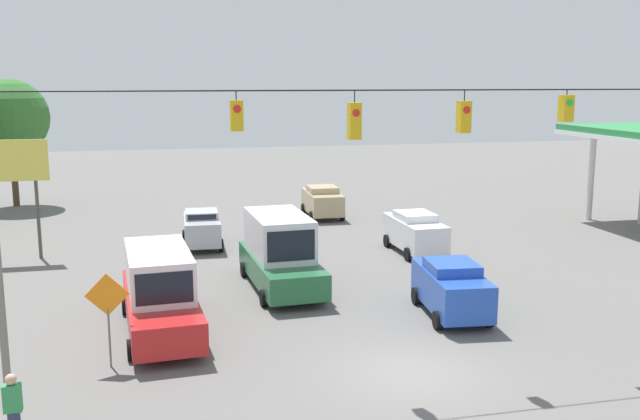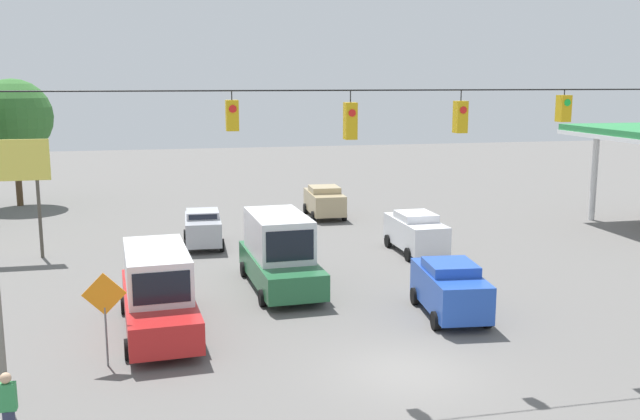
# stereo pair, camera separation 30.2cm
# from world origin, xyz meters

# --- Properties ---
(ground_plane) EXTENTS (140.00, 140.00, 0.00)m
(ground_plane) POSITION_xyz_m (0.00, 0.00, 0.00)
(ground_plane) COLOR #605E5B
(overhead_signal_span) EXTENTS (21.98, 0.38, 8.70)m
(overhead_signal_span) POSITION_xyz_m (0.03, -0.42, 5.53)
(overhead_signal_span) COLOR slate
(overhead_signal_span) RESTS_ON ground_plane
(box_truck_red_parked_shoulder) EXTENTS (2.77, 7.01, 2.75)m
(box_truck_red_parked_shoulder) POSITION_xyz_m (6.95, -5.23, 1.36)
(box_truck_red_parked_shoulder) COLOR red
(box_truck_red_parked_shoulder) RESTS_ON ground_plane
(box_truck_green_withflow_mid) EXTENTS (2.77, 6.61, 2.99)m
(box_truck_green_withflow_mid) POSITION_xyz_m (2.15, -9.30, 1.47)
(box_truck_green_withflow_mid) COLOR #236038
(box_truck_green_withflow_mid) RESTS_ON ground_plane
(sedan_silver_withflow_far) EXTENTS (2.05, 4.02, 1.86)m
(sedan_silver_withflow_far) POSITION_xyz_m (4.76, -17.23, 0.97)
(sedan_silver_withflow_far) COLOR #A8AAB2
(sedan_silver_withflow_far) RESTS_ON ground_plane
(sedan_white_oncoming_far) EXTENTS (2.07, 4.49, 2.00)m
(sedan_white_oncoming_far) POSITION_xyz_m (-5.25, -13.61, 1.04)
(sedan_white_oncoming_far) COLOR silver
(sedan_white_oncoming_far) RESTS_ON ground_plane
(sedan_tan_oncoming_deep) EXTENTS (2.18, 4.22, 1.90)m
(sedan_tan_oncoming_deep) POSITION_xyz_m (-2.99, -23.58, 0.99)
(sedan_tan_oncoming_deep) COLOR tan
(sedan_tan_oncoming_deep) RESTS_ON ground_plane
(sedan_blue_crossing_near) EXTENTS (2.35, 4.46, 1.97)m
(sedan_blue_crossing_near) POSITION_xyz_m (-3.20, -4.47, 1.03)
(sedan_blue_crossing_near) COLOR #234CB2
(sedan_blue_crossing_near) RESTS_ON ground_plane
(traffic_cone_nearest) EXTENTS (0.32, 0.32, 0.71)m
(traffic_cone_nearest) POSITION_xyz_m (7.33, -3.79, 0.35)
(traffic_cone_nearest) COLOR orange
(traffic_cone_nearest) RESTS_ON ground_plane
(traffic_cone_second) EXTENTS (0.32, 0.32, 0.71)m
(traffic_cone_second) POSITION_xyz_m (7.12, -6.41, 0.35)
(traffic_cone_second) COLOR orange
(traffic_cone_second) RESTS_ON ground_plane
(traffic_cone_third) EXTENTS (0.32, 0.32, 0.71)m
(traffic_cone_third) POSITION_xyz_m (7.24, -8.73, 0.35)
(traffic_cone_third) COLOR orange
(traffic_cone_third) RESTS_ON ground_plane
(roadside_billboard) EXTENTS (4.16, 0.16, 5.63)m
(roadside_billboard) POSITION_xyz_m (13.82, -16.60, 4.20)
(roadside_billboard) COLOR #4C473D
(roadside_billboard) RESTS_ON ground_plane
(work_zone_sign) EXTENTS (1.27, 0.06, 2.84)m
(work_zone_sign) POSITION_xyz_m (8.43, -2.37, 1.99)
(work_zone_sign) COLOR slate
(work_zone_sign) RESTS_ON ground_plane
(pedestrian) EXTENTS (0.40, 0.28, 1.74)m
(pedestrian) POSITION_xyz_m (10.33, 1.88, 0.88)
(pedestrian) COLOR #2D334C
(pedestrian) RESTS_ON ground_plane
(tree_horizon_left) EXTENTS (5.02, 5.02, 8.41)m
(tree_horizon_left) POSITION_xyz_m (16.06, -31.96, 5.88)
(tree_horizon_left) COLOR #4C3823
(tree_horizon_left) RESTS_ON ground_plane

